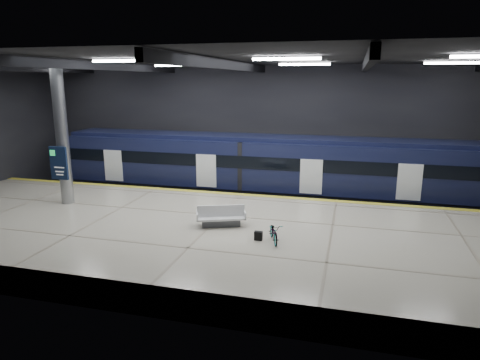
% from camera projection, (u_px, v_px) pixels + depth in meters
% --- Properties ---
extents(ground, '(30.00, 30.00, 0.00)m').
position_uv_depth(ground, '(227.00, 231.00, 20.61)').
color(ground, black).
rests_on(ground, ground).
extents(room_shell, '(30.10, 16.10, 8.05)m').
position_uv_depth(room_shell, '(226.00, 111.00, 19.31)').
color(room_shell, black).
rests_on(room_shell, ground).
extents(platform, '(30.00, 11.00, 1.10)m').
position_uv_depth(platform, '(210.00, 238.00, 18.13)').
color(platform, beige).
rests_on(platform, ground).
extents(safety_strip, '(30.00, 0.40, 0.01)m').
position_uv_depth(safety_strip, '(241.00, 194.00, 22.95)').
color(safety_strip, gold).
rests_on(safety_strip, platform).
extents(rails, '(30.00, 1.52, 0.16)m').
position_uv_depth(rails, '(253.00, 199.00, 25.77)').
color(rails, gray).
rests_on(rails, ground).
extents(train, '(29.40, 2.84, 3.79)m').
position_uv_depth(train, '(293.00, 169.00, 24.73)').
color(train, black).
rests_on(train, ground).
extents(bench, '(2.22, 1.53, 0.91)m').
position_uv_depth(bench, '(221.00, 219.00, 17.96)').
color(bench, '#595B60').
rests_on(bench, platform).
extents(bicycle, '(0.96, 1.52, 0.76)m').
position_uv_depth(bicycle, '(274.00, 232.00, 16.18)').
color(bicycle, '#99999E').
rests_on(bicycle, platform).
extents(pannier_bag, '(0.31, 0.19, 0.35)m').
position_uv_depth(pannier_bag, '(258.00, 236.00, 16.37)').
color(pannier_bag, black).
rests_on(pannier_bag, platform).
extents(info_column, '(0.90, 0.78, 6.90)m').
position_uv_depth(info_column, '(62.00, 136.00, 20.63)').
color(info_column, '#9EA0A5').
rests_on(info_column, platform).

